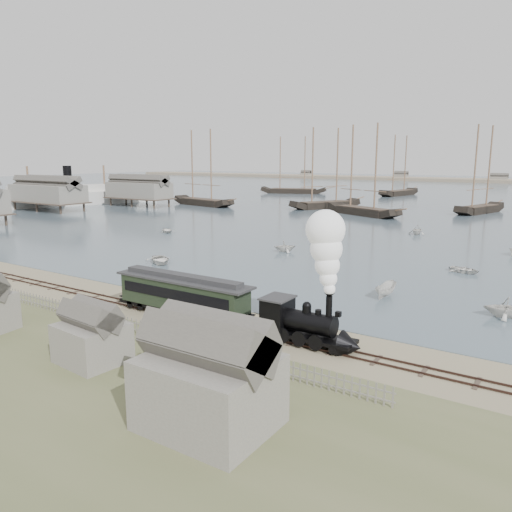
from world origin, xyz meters
The scene contains 25 objects.
ground centered at (0.00, 0.00, 0.00)m, with size 600.00×600.00×0.00m, color tan.
harbor_water centered at (0.00, 170.00, 0.03)m, with size 600.00×336.00×0.06m, color #445261.
rail_track centered at (0.00, -2.00, 0.04)m, with size 120.00×1.80×0.16m.
picket_fence_west centered at (-6.50, -7.00, 0.00)m, with size 19.00×0.10×1.20m, color slate, non-canonical shape.
picket_fence_east centered at (12.50, -7.50, 0.00)m, with size 15.00×0.10×1.20m, color slate, non-canonical shape.
shed_mid centered at (2.00, -12.00, 0.00)m, with size 4.00×3.50×3.60m, color slate, non-canonical shape.
shed_right centered at (13.00, -14.00, 0.00)m, with size 6.00×5.00×5.10m, color slate, non-canonical shape.
western_wharf centered at (-76.00, 40.00, 4.06)m, with size 36.00×56.00×8.00m, color slate, non-canonical shape.
locomotive centered at (12.89, -2.00, 4.18)m, with size 7.27×2.71×9.06m.
passenger_coach centered at (0.75, -2.00, 1.96)m, with size 12.67×2.44×3.08m.
beached_dinghy centered at (-0.04, 0.27, 0.37)m, with size 3.57×2.55×0.74m, color silver.
steamship centered at (-89.00, 53.76, 5.29)m, with size 47.80×7.97×10.46m, color silver, non-canonical shape.
rowboat_0 centered at (-15.41, 12.05, 0.51)m, with size 4.38×3.13×0.91m, color silver.
rowboat_1 centered at (-6.42, 26.85, 0.84)m, with size 2.97×2.57×1.57m, color silver.
rowboat_2 centered at (12.55, 12.62, 0.71)m, with size 3.37×1.27×1.30m, color silver.
rowboat_3 centered at (16.65, 27.07, 0.41)m, with size 3.35×2.39×0.69m, color silver.
rowboat_4 centered at (22.57, 12.04, 0.90)m, with size 3.19×2.75×1.68m, color silver.
rowboat_6 centered at (-32.54, 31.48, 0.41)m, with size 3.35×2.39×0.69m, color silver.
rowboat_7 centered at (4.28, 52.42, 0.87)m, with size 3.08×2.66×1.62m, color silver.
schooner_0 centered at (-58.14, 72.69, 10.06)m, with size 20.50×4.73×20.00m, color black, non-canonical shape.
schooner_1 centered at (-27.43, 83.62, 10.06)m, with size 19.32×4.46×20.00m, color black, non-canonical shape.
schooner_2 centered at (-13.87, 74.47, 10.06)m, with size 19.51×4.50×20.00m, color black, non-canonical shape.
schooner_3 centered at (7.14, 93.08, 10.06)m, with size 17.42×4.02×20.00m, color black, non-canonical shape.
schooner_6 centered at (-59.75, 125.16, 10.06)m, with size 22.94×5.29×20.00m, color black, non-canonical shape.
schooner_7 centered at (-25.29, 136.05, 10.06)m, with size 19.30×4.45×20.00m, color black, non-canonical shape.
Camera 1 is at (26.97, -31.20, 12.77)m, focal length 35.00 mm.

